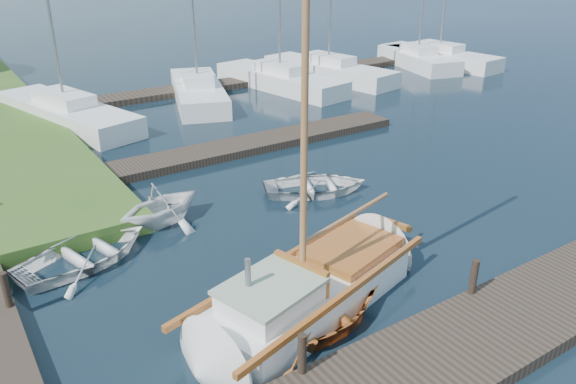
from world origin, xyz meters
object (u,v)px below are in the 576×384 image
tender_c (316,183)px  mooring_post_4 (6,290)px  mooring_post_2 (474,277)px  marina_boat_2 (198,90)px  sailboat (313,291)px  tender_b (160,202)px  tender_a (84,250)px  marina_boat_0 (66,111)px  marina_boat_4 (329,69)px  dinghy (303,311)px  marina_boat_3 (280,78)px  marina_boat_7 (439,56)px  marina_boat_6 (418,58)px  mooring_post_1 (302,354)px

tender_c → mooring_post_4: bearing=124.3°
mooring_post_2 → marina_boat_2: 19.19m
sailboat → tender_b: (-1.30, 5.48, 0.34)m
tender_b → tender_a: bearing=96.9°
sailboat → tender_b: bearing=87.4°
sailboat → tender_b: 5.64m
tender_a → marina_boat_0: (2.54, 12.33, 0.22)m
mooring_post_4 → tender_b: 4.92m
tender_b → marina_boat_0: 11.36m
tender_c → marina_boat_0: marina_boat_0 is taller
tender_a → marina_boat_4: 21.76m
marina_boat_2 → marina_boat_4: marina_boat_2 is taller
sailboat → dinghy: 0.90m
marina_boat_3 → marina_boat_7: size_ratio=0.97×
marina_boat_6 → marina_boat_2: bearing=104.6°
mooring_post_2 → marina_boat_0: 19.17m
tender_c → marina_boat_0: (-4.72, 12.01, 0.24)m
mooring_post_2 → marina_boat_2: (2.39, 19.04, -0.12)m
marina_boat_3 → tender_b: bearing=125.9°
marina_boat_2 → marina_boat_7: marina_boat_2 is taller
mooring_post_2 → tender_c: (0.68, 6.73, -0.36)m
mooring_post_4 → dinghy: (4.92, -3.69, -0.27)m
tender_a → tender_b: size_ratio=1.32×
dinghy → marina_boat_4: size_ratio=0.38×
marina_boat_2 → marina_boat_4: (8.45, 0.42, -0.01)m
mooring_post_1 → marina_boat_6: marina_boat_6 is taller
dinghy → tender_b: tender_b is taller
tender_c → tender_b: bearing=106.0°
dinghy → marina_boat_7: size_ratio=0.36×
marina_boat_0 → dinghy: bearing=165.8°
marina_boat_3 → sailboat: bearing=139.7°
marina_boat_4 → marina_boat_7: 8.53m
mooring_post_2 → mooring_post_4: 9.86m
tender_c → marina_boat_3: 13.94m
tender_c → marina_boat_6: size_ratio=0.34×
dinghy → marina_boat_3: marina_boat_3 is taller
marina_boat_2 → marina_boat_6: (15.22, 0.01, -0.02)m
mooring_post_2 → sailboat: (-2.90, 1.89, -0.36)m
mooring_post_1 → marina_boat_2: marina_boat_2 is taller
mooring_post_1 → marina_boat_7: bearing=38.4°
mooring_post_2 → mooring_post_4: (-8.50, 5.00, 0.00)m
mooring_post_1 → mooring_post_2: same height
mooring_post_2 → marina_boat_3: marina_boat_3 is taller
mooring_post_2 → marina_boat_2: marina_boat_2 is taller
sailboat → tender_a: sailboat is taller
mooring_post_1 → marina_boat_3: 22.35m
tender_a → mooring_post_1: bearing=-177.2°
dinghy → marina_boat_2: marina_boat_2 is taller
mooring_post_2 → dinghy: (-3.58, 1.31, -0.27)m
tender_a → marina_boat_4: marina_boat_4 is taller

